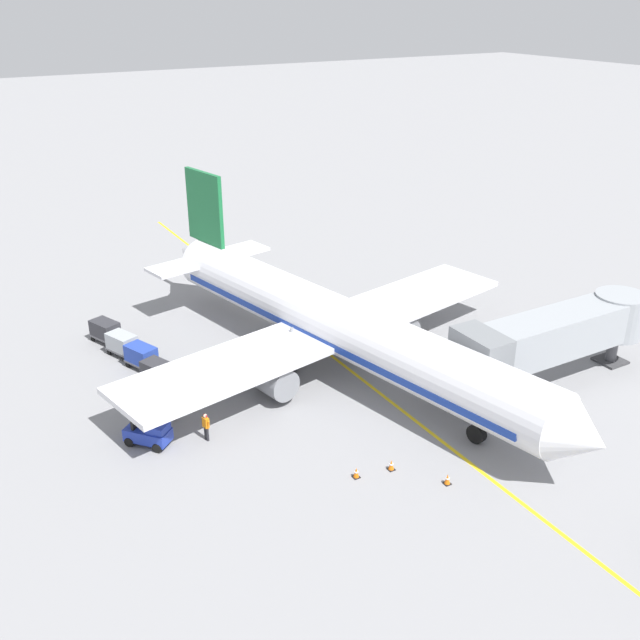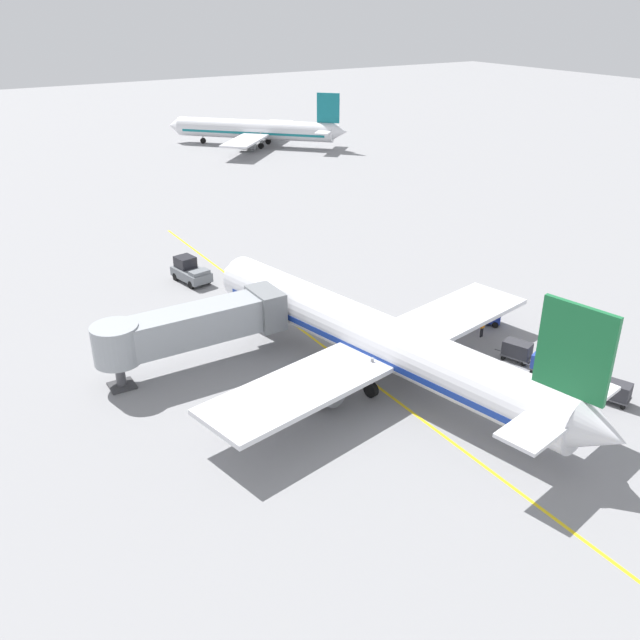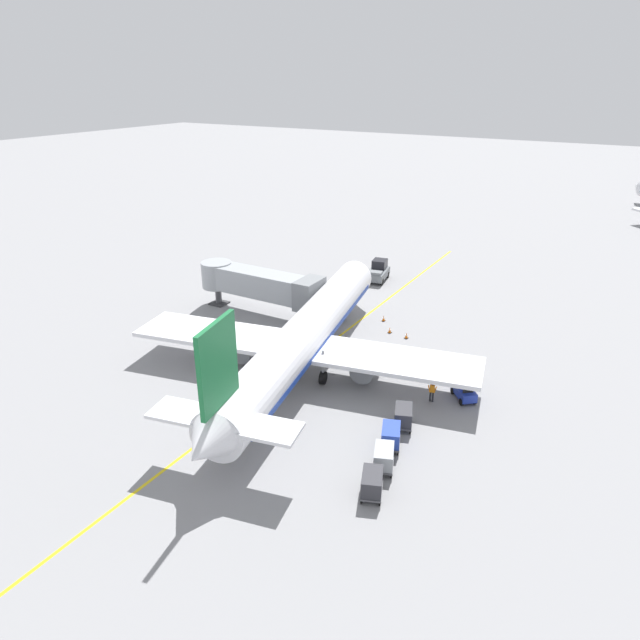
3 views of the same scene
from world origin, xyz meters
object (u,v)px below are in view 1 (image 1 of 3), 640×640
(baggage_cart_third_in_train, at_px, (122,343))
(ground_crew_marshaller, at_px, (206,425))
(baggage_cart_front, at_px, (158,372))
(safety_cone_nose_left, at_px, (391,465))
(ground_crew_loader, at_px, (283,381))
(safety_cone_wing_tip, at_px, (447,479))
(jet_bridge, at_px, (557,334))
(baggage_tug_lead, at_px, (149,433))
(parked_airliner, at_px, (336,325))
(baggage_cart_second_in_train, at_px, (141,355))
(ground_crew_wing_walker, at_px, (173,406))
(baggage_cart_tail_end, at_px, (105,330))
(safety_cone_nose_right, at_px, (356,473))

(baggage_cart_third_in_train, height_order, ground_crew_marshaller, ground_crew_marshaller)
(baggage_cart_front, xyz_separation_m, safety_cone_nose_left, (-7.58, 14.75, -0.66))
(ground_crew_loader, bearing_deg, safety_cone_wing_tip, 104.29)
(ground_crew_loader, distance_m, safety_cone_wing_tip, 12.50)
(jet_bridge, distance_m, baggage_tug_lead, 25.20)
(parked_airliner, relative_size, baggage_cart_second_in_train, 12.58)
(baggage_cart_third_in_train, distance_m, ground_crew_loader, 12.46)
(baggage_tug_lead, bearing_deg, safety_cone_wing_tip, 137.33)
(ground_crew_loader, bearing_deg, baggage_cart_third_in_train, -55.45)
(baggage_cart_front, bearing_deg, ground_crew_wing_walker, 82.61)
(safety_cone_nose_left, distance_m, safety_cone_wing_tip, 2.99)
(baggage_cart_tail_end, bearing_deg, ground_crew_loader, 120.09)
(baggage_cart_front, height_order, ground_crew_loader, ground_crew_loader)
(ground_crew_loader, bearing_deg, safety_cone_nose_right, 86.15)
(ground_crew_wing_walker, bearing_deg, ground_crew_loader, 174.65)
(baggage_cart_third_in_train, bearing_deg, ground_crew_loader, 124.55)
(jet_bridge, height_order, baggage_tug_lead, jet_bridge)
(baggage_tug_lead, xyz_separation_m, safety_cone_wing_tip, (-11.94, 11.01, -0.42))
(jet_bridge, bearing_deg, baggage_tug_lead, -14.09)
(baggage_tug_lead, height_order, baggage_cart_front, baggage_tug_lead)
(safety_cone_nose_left, height_order, safety_cone_nose_right, same)
(parked_airliner, relative_size, safety_cone_wing_tip, 62.93)
(baggage_cart_tail_end, distance_m, safety_cone_wing_tip, 27.20)
(baggage_cart_second_in_train, bearing_deg, baggage_cart_tail_end, -78.82)
(baggage_cart_second_in_train, distance_m, ground_crew_loader, 10.17)
(ground_crew_wing_walker, bearing_deg, safety_cone_nose_right, 121.99)
(baggage_cart_second_in_train, distance_m, safety_cone_wing_tip, 22.11)
(safety_cone_wing_tip, bearing_deg, parked_airliner, -96.35)
(baggage_cart_front, height_order, baggage_cart_second_in_train, same)
(jet_bridge, distance_m, baggage_cart_second_in_train, 26.69)
(ground_crew_loader, bearing_deg, parked_airliner, -164.21)
(ground_crew_wing_walker, relative_size, safety_cone_nose_right, 2.86)
(safety_cone_nose_left, bearing_deg, baggage_tug_lead, -40.17)
(parked_airliner, xyz_separation_m, safety_cone_nose_left, (3.26, 10.97, -2.90))
(baggage_cart_front, distance_m, baggage_cart_second_in_train, 2.77)
(jet_bridge, distance_m, ground_crew_marshaller, 22.12)
(baggage_cart_third_in_train, distance_m, ground_crew_wing_walker, 9.63)
(safety_cone_nose_right, bearing_deg, baggage_cart_front, -68.58)
(baggage_cart_tail_end, bearing_deg, baggage_tug_lead, 84.49)
(safety_cone_nose_left, bearing_deg, baggage_cart_tail_end, -68.71)
(jet_bridge, relative_size, safety_cone_nose_left, 24.78)
(baggage_cart_front, xyz_separation_m, baggage_cart_tail_end, (1.24, -7.88, 0.00))
(baggage_cart_front, relative_size, baggage_cart_tail_end, 1.00)
(baggage_tug_lead, distance_m, ground_crew_marshaller, 3.11)
(jet_bridge, relative_size, baggage_cart_tail_end, 4.95)
(jet_bridge, distance_m, baggage_cart_front, 25.05)
(baggage_tug_lead, height_order, safety_cone_nose_left, baggage_tug_lead)
(baggage_cart_third_in_train, bearing_deg, baggage_cart_tail_end, -80.80)
(baggage_tug_lead, xyz_separation_m, baggage_cart_front, (-2.59, -6.16, 0.24))
(ground_crew_wing_walker, xyz_separation_m, safety_cone_nose_right, (-6.22, 9.95, -0.66))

